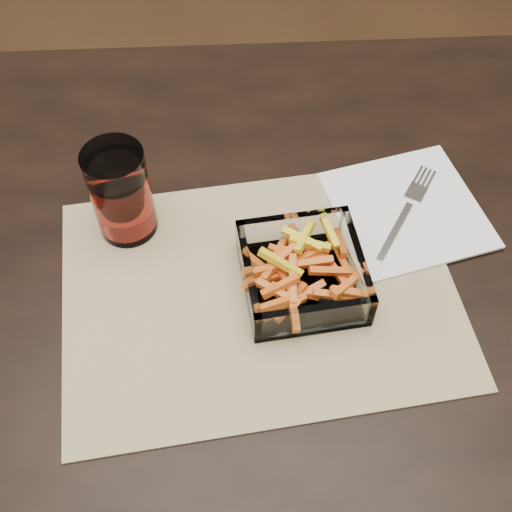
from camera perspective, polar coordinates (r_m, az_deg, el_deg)
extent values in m
plane|color=#331E0F|center=(1.44, 1.60, -18.77)|extent=(4.50, 4.50, 0.00)
cube|color=black|center=(0.76, 2.87, -3.25)|extent=(1.60, 0.90, 0.03)
cube|color=tan|center=(0.74, 0.32, -3.08)|extent=(0.49, 0.38, 0.00)
cube|color=white|center=(0.74, 4.07, -2.39)|extent=(0.15, 0.15, 0.01)
cube|color=white|center=(0.76, 3.20, 2.39)|extent=(0.13, 0.02, 0.05)
cube|color=white|center=(0.69, 5.23, -5.69)|extent=(0.13, 0.02, 0.05)
cube|color=white|center=(0.72, -0.68, -2.16)|extent=(0.02, 0.13, 0.05)
cube|color=white|center=(0.74, 8.88, -0.79)|extent=(0.02, 0.13, 0.05)
cylinder|color=white|center=(0.76, -11.92, 5.51)|extent=(0.07, 0.07, 0.12)
cylinder|color=red|center=(0.77, -11.74, 4.85)|extent=(0.06, 0.06, 0.08)
cube|color=white|center=(0.83, 13.28, 4.04)|extent=(0.21, 0.21, 0.00)
cube|color=silver|center=(0.80, 12.24, 2.15)|extent=(0.06, 0.09, 0.00)
cube|color=silver|center=(0.85, 14.02, 5.50)|extent=(0.03, 0.04, 0.00)
cube|color=silver|center=(0.87, 14.18, 7.05)|extent=(0.02, 0.03, 0.00)
cube|color=silver|center=(0.87, 14.54, 6.89)|extent=(0.02, 0.03, 0.00)
cube|color=silver|center=(0.87, 14.92, 6.74)|extent=(0.02, 0.03, 0.00)
cube|color=silver|center=(0.87, 15.28, 6.58)|extent=(0.02, 0.03, 0.00)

